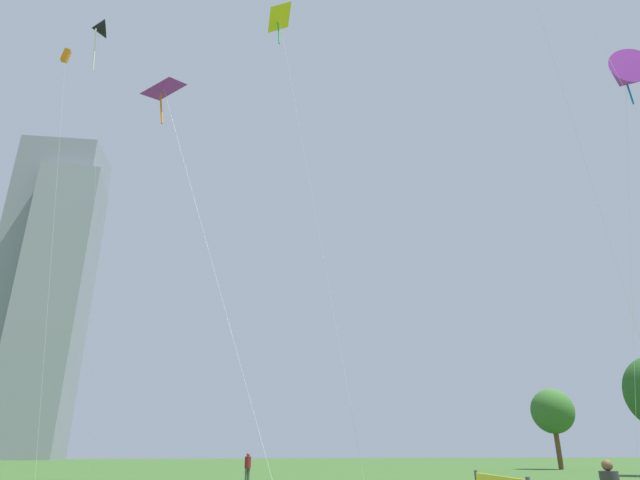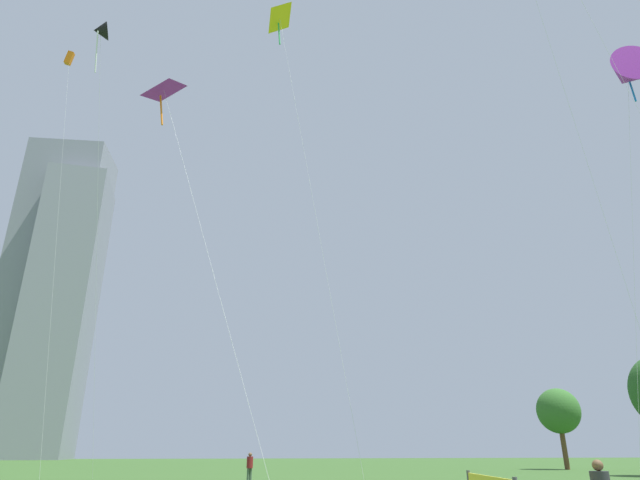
% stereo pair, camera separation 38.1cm
% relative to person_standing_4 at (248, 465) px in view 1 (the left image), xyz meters
% --- Properties ---
extents(person_standing_4, '(0.37, 0.37, 1.65)m').
position_rel_person_standing_4_xyz_m(person_standing_4, '(0.00, 0.00, 0.00)').
color(person_standing_4, '#3F593F').
rests_on(person_standing_4, ground).
extents(kite_flying_2, '(4.71, 2.91, 34.49)m').
position_rel_person_standing_4_xyz_m(kite_flying_2, '(-16.72, 7.38, 32.57)').
color(kite_flying_2, silver).
rests_on(kite_flying_2, ground).
extents(kite_flying_3, '(4.91, 3.27, 24.11)m').
position_rel_person_standing_4_xyz_m(kite_flying_3, '(20.39, -12.43, 21.79)').
color(kite_flying_3, silver).
rests_on(kite_flying_3, ground).
extents(kite_flying_4, '(7.09, 7.78, 20.85)m').
position_rel_person_standing_4_xyz_m(kite_flying_4, '(-6.40, -8.39, 19.13)').
color(kite_flying_4, silver).
rests_on(kite_flying_4, ground).
extents(kite_flying_5, '(3.22, 9.12, 30.88)m').
position_rel_person_standing_4_xyz_m(kite_flying_5, '(-12.31, -0.93, 29.09)').
color(kite_flying_5, silver).
rests_on(kite_flying_5, ground).
extents(kite_flying_6, '(5.27, 4.46, 30.22)m').
position_rel_person_standing_4_xyz_m(kite_flying_6, '(0.20, -5.51, 28.21)').
color(kite_flying_6, silver).
rests_on(kite_flying_6, ground).
extents(park_tree_2, '(4.38, 4.38, 7.97)m').
position_rel_person_standing_4_xyz_m(park_tree_2, '(33.78, 18.21, 4.70)').
color(park_tree_2, brown).
rests_on(park_tree_2, ground).
extents(distant_highrise_0, '(15.05, 19.94, 71.63)m').
position_rel_person_standing_4_xyz_m(distant_highrise_0, '(-39.90, 108.87, 34.86)').
color(distant_highrise_0, gray).
rests_on(distant_highrise_0, ground).
extents(distant_highrise_1, '(21.77, 18.17, 82.77)m').
position_rel_person_standing_4_xyz_m(distant_highrise_1, '(-44.71, 113.52, 40.43)').
color(distant_highrise_1, gray).
rests_on(distant_highrise_1, ground).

